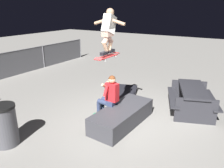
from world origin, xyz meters
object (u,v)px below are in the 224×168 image
(person_sitting_on_ledge, at_px, (109,95))
(skater_airborne, at_px, (109,29))
(skateboard, at_px, (108,56))
(trash_bin, at_px, (5,125))
(ledge_box_main, at_px, (122,116))
(picnic_table_back, at_px, (192,96))
(kicker_ramp, at_px, (122,94))

(person_sitting_on_ledge, relative_size, skater_airborne, 1.17)
(skateboard, bearing_deg, trash_bin, 150.77)
(ledge_box_main, height_order, skateboard, skateboard)
(person_sitting_on_ledge, distance_m, picnic_table_back, 2.55)
(person_sitting_on_ledge, relative_size, kicker_ramp, 0.93)
(skater_airborne, bearing_deg, trash_bin, 151.42)
(person_sitting_on_ledge, height_order, kicker_ramp, person_sitting_on_ledge)
(skater_airborne, height_order, trash_bin, skater_airborne)
(kicker_ramp, height_order, picnic_table_back, picnic_table_back)
(skateboard, relative_size, trash_bin, 1.05)
(skateboard, bearing_deg, ledge_box_main, -98.55)
(ledge_box_main, bearing_deg, picnic_table_back, -37.60)
(skateboard, distance_m, kicker_ramp, 2.51)
(skateboard, bearing_deg, picnic_table_back, -47.60)
(ledge_box_main, relative_size, picnic_table_back, 1.00)
(skateboard, height_order, trash_bin, skateboard)
(kicker_ramp, xyz_separation_m, picnic_table_back, (-0.01, -2.40, 0.45))
(person_sitting_on_ledge, distance_m, trash_bin, 2.65)
(person_sitting_on_ledge, relative_size, trash_bin, 1.34)
(kicker_ramp, bearing_deg, skateboard, -163.66)
(trash_bin, bearing_deg, kicker_ramp, -10.94)
(skateboard, relative_size, skater_airborne, 0.92)
(person_sitting_on_ledge, bearing_deg, trash_bin, 149.76)
(skater_airborne, xyz_separation_m, trash_bin, (-2.36, 1.28, -1.99))
(person_sitting_on_ledge, height_order, trash_bin, person_sitting_on_ledge)
(skater_airborne, height_order, picnic_table_back, skater_airborne)
(person_sitting_on_ledge, bearing_deg, picnic_table_back, -46.62)
(skater_airborne, bearing_deg, person_sitting_on_ledge, -148.64)
(skateboard, height_order, kicker_ramp, skateboard)
(kicker_ramp, bearing_deg, ledge_box_main, -150.81)
(ledge_box_main, height_order, picnic_table_back, picnic_table_back)
(trash_bin, bearing_deg, person_sitting_on_ledge, -30.24)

